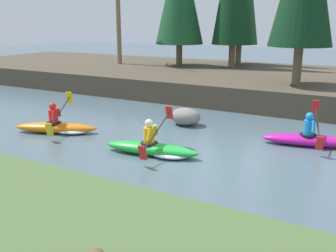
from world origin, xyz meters
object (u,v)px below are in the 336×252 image
kayaker_middle (155,148)px  boulder_midstream (186,117)px  kayaker_trailing (59,127)px  kayaker_lead (310,139)px

kayaker_middle → boulder_midstream: 3.37m
kayaker_trailing → boulder_midstream: 4.31m
kayaker_lead → boulder_midstream: kayaker_lead is taller
kayaker_lead → kayaker_middle: bearing=-154.7°
kayaker_middle → kayaker_trailing: (-3.89, 0.35, 0.00)m
kayaker_lead → kayaker_trailing: bearing=-175.2°
kayaker_trailing → boulder_midstream: (3.16, 2.94, 0.11)m
kayaker_lead → kayaker_trailing: (-7.43, -2.60, -0.02)m
kayaker_trailing → boulder_midstream: kayaker_trailing is taller
kayaker_trailing → kayaker_middle: bearing=-28.7°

